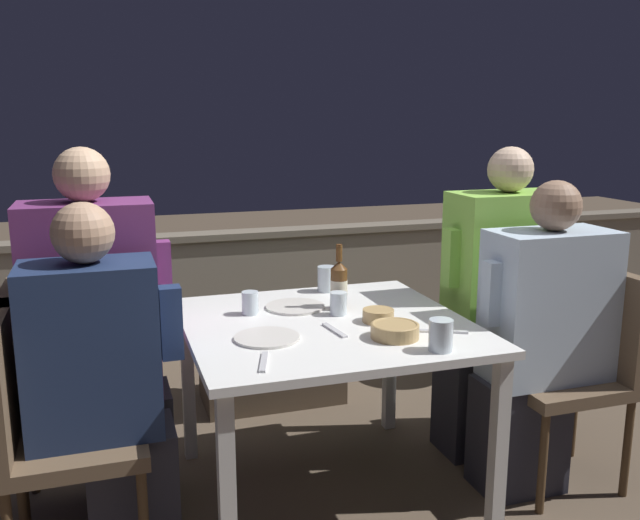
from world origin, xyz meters
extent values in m
plane|color=brown|center=(0.00, 0.00, 0.00)|extent=(16.00, 16.00, 0.00)
cube|color=gray|center=(0.00, 1.80, 0.36)|extent=(9.00, 0.14, 0.72)
cube|color=#706656|center=(0.00, 1.80, 0.74)|extent=(9.00, 0.18, 0.04)
cube|color=white|center=(0.00, 0.00, 0.69)|extent=(1.04, 1.02, 0.03)
cube|color=silver|center=(-0.47, -0.46, 0.34)|extent=(0.05, 0.05, 0.68)
cube|color=silver|center=(0.47, -0.46, 0.34)|extent=(0.05, 0.05, 0.68)
cube|color=silver|center=(-0.47, 0.46, 0.34)|extent=(0.05, 0.05, 0.68)
cube|color=silver|center=(0.47, 0.46, 0.34)|extent=(0.05, 0.05, 0.68)
cube|color=brown|center=(0.02, 0.94, 0.14)|extent=(0.71, 0.36, 0.28)
ellipsoid|color=#194723|center=(-0.18, 0.94, 0.42)|extent=(0.32, 0.47, 0.30)
ellipsoid|color=#194723|center=(0.02, 0.94, 0.42)|extent=(0.32, 0.47, 0.30)
ellipsoid|color=#194723|center=(0.21, 0.94, 0.42)|extent=(0.32, 0.47, 0.30)
cube|color=brown|center=(-0.90, -0.14, 0.43)|extent=(0.44, 0.44, 0.05)
cube|color=brown|center=(-1.10, -0.14, 0.66)|extent=(0.06, 0.44, 0.42)
cylinder|color=#47321E|center=(-1.09, 0.05, 0.20)|extent=(0.03, 0.03, 0.40)
cylinder|color=#47321E|center=(-0.71, 0.05, 0.20)|extent=(0.03, 0.03, 0.40)
cube|color=#282833|center=(-0.73, -0.14, 0.23)|extent=(0.29, 0.23, 0.45)
cube|color=navy|center=(-0.83, -0.14, 0.73)|extent=(0.41, 0.26, 0.56)
cube|color=navy|center=(-0.58, -0.14, 0.80)|extent=(0.07, 0.07, 0.24)
sphere|color=tan|center=(-0.83, -0.14, 1.11)|extent=(0.19, 0.19, 0.19)
cube|color=brown|center=(-0.90, 0.17, 0.43)|extent=(0.44, 0.44, 0.05)
cube|color=brown|center=(-1.10, 0.17, 0.66)|extent=(0.06, 0.44, 0.42)
cylinder|color=#47321E|center=(-1.09, -0.02, 0.20)|extent=(0.03, 0.03, 0.40)
cylinder|color=#47321E|center=(-0.71, -0.02, 0.20)|extent=(0.03, 0.03, 0.40)
cylinder|color=#47321E|center=(-1.09, 0.36, 0.20)|extent=(0.03, 0.03, 0.40)
cylinder|color=#47321E|center=(-0.71, 0.36, 0.20)|extent=(0.03, 0.03, 0.40)
cube|color=#282833|center=(-0.73, 0.17, 0.23)|extent=(0.32, 0.23, 0.45)
cube|color=#6B2D66|center=(-0.83, 0.17, 0.81)|extent=(0.46, 0.26, 0.71)
cube|color=#6B2D66|center=(-0.58, 0.17, 0.90)|extent=(0.07, 0.07, 0.24)
sphere|color=tan|center=(-0.83, 0.17, 1.26)|extent=(0.19, 0.19, 0.19)
cube|color=brown|center=(0.91, -0.18, 0.43)|extent=(0.44, 0.44, 0.05)
cube|color=brown|center=(1.11, -0.18, 0.66)|extent=(0.06, 0.44, 0.42)
cylinder|color=#47321E|center=(0.72, -0.38, 0.20)|extent=(0.03, 0.03, 0.40)
cylinder|color=#47321E|center=(1.10, -0.38, 0.20)|extent=(0.03, 0.03, 0.40)
cylinder|color=#47321E|center=(0.72, 0.01, 0.20)|extent=(0.03, 0.03, 0.40)
cylinder|color=#47321E|center=(1.10, 0.01, 0.20)|extent=(0.03, 0.03, 0.40)
cube|color=#282833|center=(0.74, -0.18, 0.23)|extent=(0.33, 0.23, 0.45)
cube|color=silver|center=(0.84, -0.18, 0.74)|extent=(0.47, 0.26, 0.58)
cube|color=silver|center=(0.59, -0.18, 0.81)|extent=(0.07, 0.07, 0.24)
sphere|color=#99755B|center=(0.84, -0.18, 1.13)|extent=(0.19, 0.19, 0.19)
cube|color=brown|center=(0.93, 0.15, 0.43)|extent=(0.44, 0.44, 0.05)
cube|color=brown|center=(1.12, 0.15, 0.66)|extent=(0.06, 0.44, 0.42)
cylinder|color=#47321E|center=(0.73, -0.05, 0.20)|extent=(0.03, 0.03, 0.40)
cylinder|color=#47321E|center=(1.12, -0.05, 0.20)|extent=(0.03, 0.03, 0.40)
cylinder|color=#47321E|center=(0.73, 0.34, 0.20)|extent=(0.03, 0.03, 0.40)
cylinder|color=#47321E|center=(1.12, 0.34, 0.20)|extent=(0.03, 0.03, 0.40)
cube|color=#282833|center=(0.76, 0.15, 0.23)|extent=(0.33, 0.23, 0.45)
cube|color=#8CCC4C|center=(0.86, 0.15, 0.80)|extent=(0.48, 0.26, 0.69)
cube|color=#8CCC4C|center=(0.61, 0.15, 0.88)|extent=(0.07, 0.07, 0.24)
sphere|color=beige|center=(0.86, 0.15, 1.24)|extent=(0.19, 0.19, 0.19)
cylinder|color=brown|center=(0.10, 0.15, 0.79)|extent=(0.07, 0.07, 0.16)
cylinder|color=beige|center=(0.10, 0.15, 0.79)|extent=(0.07, 0.07, 0.06)
cone|color=brown|center=(0.10, 0.15, 0.88)|extent=(0.07, 0.07, 0.03)
cylinder|color=brown|center=(0.10, 0.15, 0.93)|extent=(0.03, 0.03, 0.07)
cylinder|color=silver|center=(-0.06, 0.21, 0.71)|extent=(0.24, 0.24, 0.01)
cylinder|color=silver|center=(-0.26, -0.13, 0.71)|extent=(0.23, 0.23, 0.01)
cylinder|color=tan|center=(0.18, -0.06, 0.73)|extent=(0.12, 0.12, 0.05)
torus|color=tan|center=(0.18, -0.06, 0.75)|extent=(0.12, 0.12, 0.01)
cylinder|color=tan|center=(0.17, -0.25, 0.73)|extent=(0.17, 0.17, 0.05)
torus|color=tan|center=(0.17, -0.25, 0.75)|extent=(0.17, 0.17, 0.01)
cylinder|color=silver|center=(-0.25, 0.18, 0.75)|extent=(0.07, 0.07, 0.09)
cylinder|color=silver|center=(0.25, -0.42, 0.76)|extent=(0.08, 0.08, 0.11)
cylinder|color=silver|center=(0.07, 0.07, 0.75)|extent=(0.07, 0.07, 0.09)
cylinder|color=silver|center=(0.14, 0.43, 0.76)|extent=(0.08, 0.08, 0.11)
cube|color=silver|center=(-0.01, -0.12, 0.71)|extent=(0.04, 0.17, 0.01)
cube|color=silver|center=(0.35, -0.25, 0.71)|extent=(0.16, 0.09, 0.01)
cube|color=silver|center=(-0.32, -0.35, 0.71)|extent=(0.07, 0.17, 0.01)
cylinder|color=brown|center=(1.27, 0.90, 0.12)|extent=(0.28, 0.28, 0.25)
cylinder|color=#47331E|center=(1.27, 0.90, 0.36)|extent=(0.03, 0.03, 0.22)
ellipsoid|color=#194723|center=(1.27, 0.90, 0.63)|extent=(0.40, 0.40, 0.36)
camera|label=1|loc=(-0.77, -2.30, 1.46)|focal=38.00mm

